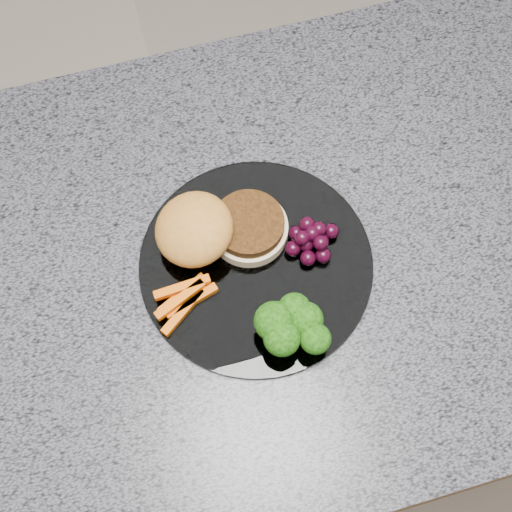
{
  "coord_description": "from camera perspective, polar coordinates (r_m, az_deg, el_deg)",
  "views": [
    {
      "loc": [
        -0.07,
        -0.3,
        1.63
      ],
      "look_at": [
        0.01,
        -0.01,
        0.93
      ],
      "focal_mm": 50.0,
      "sensor_mm": 36.0,
      "label": 1
    }
  ],
  "objects": [
    {
      "name": "countertop",
      "position": [
        0.82,
        -1.25,
        -0.62
      ],
      "size": [
        1.2,
        0.6,
        0.04
      ],
      "primitive_type": "cube",
      "color": "#51515C",
      "rests_on": "island_cabinet"
    },
    {
      "name": "grape_bunch",
      "position": [
        0.79,
        4.49,
        1.35
      ],
      "size": [
        0.06,
        0.05,
        0.03
      ],
      "rotation": [
        0.0,
        0.0,
        -0.3
      ],
      "color": "black",
      "rests_on": "plate"
    },
    {
      "name": "broccoli",
      "position": [
        0.73,
        2.8,
        -5.56
      ],
      "size": [
        0.07,
        0.07,
        0.05
      ],
      "rotation": [
        0.0,
        0.0,
        -0.39
      ],
      "color": "olive",
      "rests_on": "plate"
    },
    {
      "name": "plate",
      "position": [
        0.79,
        -0.0,
        -0.65
      ],
      "size": [
        0.26,
        0.26,
        0.01
      ],
      "primitive_type": "cylinder",
      "color": "white",
      "rests_on": "countertop"
    },
    {
      "name": "carrot_sticks",
      "position": [
        0.77,
        -5.8,
        -3.43
      ],
      "size": [
        0.07,
        0.06,
        0.02
      ],
      "rotation": [
        0.0,
        0.0,
        0.15
      ],
      "color": "#CD5303",
      "rests_on": "plate"
    },
    {
      "name": "burger",
      "position": [
        0.78,
        -3.38,
        2.08
      ],
      "size": [
        0.16,
        0.11,
        0.05
      ],
      "rotation": [
        0.0,
        0.0,
        0.15
      ],
      "color": "beige",
      "rests_on": "plate"
    },
    {
      "name": "island_cabinet",
      "position": [
        1.24,
        -0.83,
        -8.54
      ],
      "size": [
        1.2,
        0.6,
        0.86
      ],
      "primitive_type": "cube",
      "color": "brown",
      "rests_on": "ground"
    }
  ]
}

